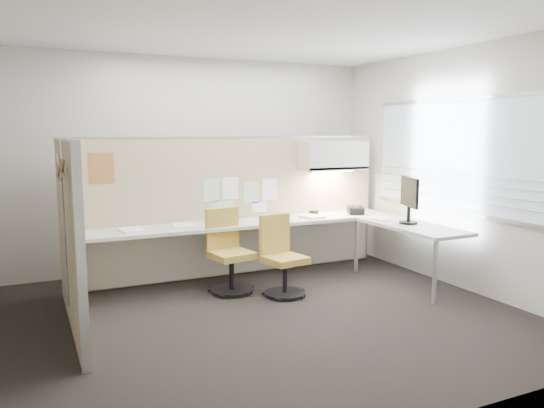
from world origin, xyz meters
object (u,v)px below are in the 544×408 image
desk (276,232)px  phone (355,211)px  monitor (409,197)px  chair_left (228,254)px  chair_right (281,258)px

desk → phone: bearing=3.1°
desk → phone: 1.22m
phone → monitor: bearing=-60.3°
desk → monitor: bearing=-30.9°
monitor → phone: size_ratio=2.13×
desk → phone: phone is taller
monitor → phone: (-0.16, 0.88, -0.27)m
chair_left → monitor: monitor is taller
chair_right → monitor: bearing=-19.1°
phone → desk: bearing=-157.8°
chair_left → phone: (1.91, 0.27, 0.34)m
monitor → chair_right: bearing=101.0°
desk → phone: (1.21, 0.06, 0.18)m
chair_right → phone: size_ratio=3.40×
chair_left → chair_right: (0.50, -0.37, -0.02)m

